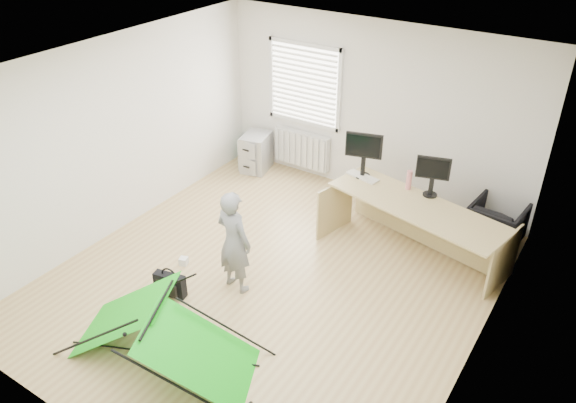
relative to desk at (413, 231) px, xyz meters
The scene contains 17 objects.
ground 1.96m from the desk, 131.81° to the right, with size 5.50×5.50×0.00m, color tan.
back_wall 2.07m from the desk, 133.96° to the left, with size 5.00×0.02×2.70m, color silver.
window 3.02m from the desk, 152.61° to the left, with size 1.20×0.06×1.20m, color silver.
radiator 2.77m from the desk, 153.34° to the left, with size 1.00×0.12×0.60m, color silver.
desk is the anchor object (origin of this frame).
filing_cabinet 3.34m from the desk, 163.56° to the left, with size 0.41×0.55×0.64m, color #A4A6AA.
monitor_left 1.17m from the desk, 160.95° to the left, with size 0.50×0.11×0.48m, color black.
monitor_right 0.69m from the desk, 81.25° to the left, with size 0.43×0.09×0.41m, color black.
keyboard 1.04m from the desk, 162.17° to the left, with size 0.48×0.16×0.02m, color beige.
thermos 0.68m from the desk, 127.39° to the left, with size 0.07×0.07×0.27m, color #CF7474.
office_chair 1.25m from the desk, 48.25° to the left, with size 0.66×0.68×0.62m, color black.
person 2.37m from the desk, 131.52° to the right, with size 0.49×0.32×1.34m, color gray.
kite 3.44m from the desk, 115.99° to the right, with size 2.08×0.91×0.65m, color #11B613, non-canonical shape.
storage_crate 0.74m from the desk, 103.14° to the left, with size 0.50×0.35×0.28m, color silver.
tote_bag 3.78m from the desk, 161.34° to the left, with size 0.30×0.13×0.35m, color #1C816E.
laptop_bag 3.16m from the desk, 132.61° to the right, with size 0.39×0.12×0.30m, color black.
white_box 3.02m from the desk, 143.54° to the right, with size 0.10×0.10×0.10m, color silver.
Camera 1 is at (3.23, -4.56, 4.47)m, focal length 35.00 mm.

